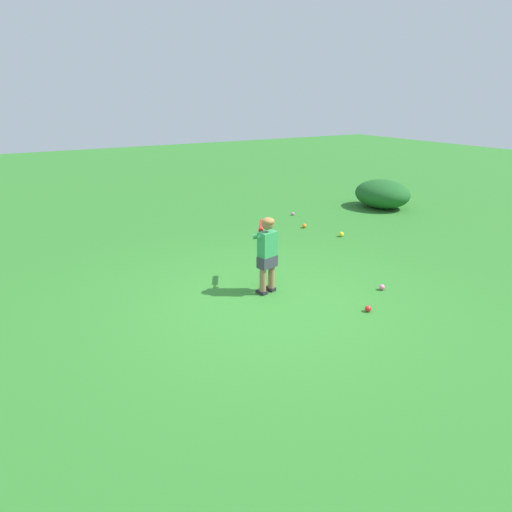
# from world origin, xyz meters

# --- Properties ---
(ground_plane) EXTENTS (40.00, 40.00, 0.00)m
(ground_plane) POSITION_xyz_m (0.00, 0.00, 0.00)
(ground_plane) COLOR #2D7528
(child_batter) EXTENTS (0.45, 0.69, 1.08)m
(child_batter) POSITION_xyz_m (0.16, 0.31, 0.65)
(child_batter) COLOR #232328
(child_batter) RESTS_ON ground
(play_ball_center_lawn) EXTENTS (0.10, 0.10, 0.10)m
(play_ball_center_lawn) POSITION_xyz_m (2.84, 1.83, 0.05)
(play_ball_center_lawn) COLOR yellow
(play_ball_center_lawn) RESTS_ON ground
(play_ball_by_bucket) EXTENTS (0.07, 0.07, 0.07)m
(play_ball_by_bucket) POSITION_xyz_m (3.01, 3.71, 0.04)
(play_ball_by_bucket) COLOR pink
(play_ball_by_bucket) RESTS_ON ground
(play_ball_near_batter) EXTENTS (0.08, 0.08, 0.08)m
(play_ball_near_batter) POSITION_xyz_m (1.60, -0.48, 0.04)
(play_ball_near_batter) COLOR pink
(play_ball_near_batter) RESTS_ON ground
(play_ball_far_left) EXTENTS (0.09, 0.09, 0.09)m
(play_ball_far_left) POSITION_xyz_m (2.60, 2.71, 0.05)
(play_ball_far_left) COLOR orange
(play_ball_far_left) RESTS_ON ground
(play_ball_far_right) EXTENTS (0.08, 0.08, 0.08)m
(play_ball_far_right) POSITION_xyz_m (0.93, -0.90, 0.04)
(play_ball_far_right) COLOR red
(play_ball_far_right) RESTS_ON ground
(shrub_left_background) EXTENTS (1.20, 1.40, 0.67)m
(shrub_left_background) POSITION_xyz_m (5.31, 3.23, 0.34)
(shrub_left_background) COLOR #1E5B23
(shrub_left_background) RESTS_ON ground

